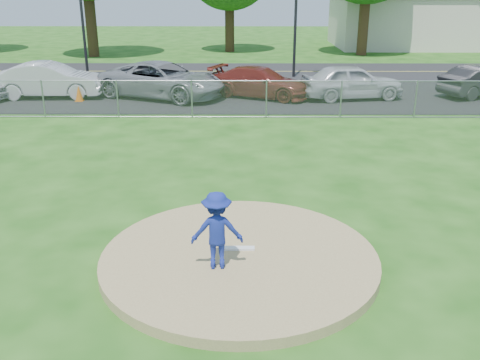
% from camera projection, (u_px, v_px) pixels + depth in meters
% --- Properties ---
extents(ground, '(120.00, 120.00, 0.00)m').
position_uv_depth(ground, '(241.00, 130.00, 19.87)').
color(ground, '#1A4C10').
rests_on(ground, ground).
extents(pitchers_mound, '(5.40, 5.40, 0.20)m').
position_uv_depth(pitchers_mound, '(239.00, 259.00, 10.46)').
color(pitchers_mound, '#9B8455').
rests_on(pitchers_mound, ground).
extents(pitching_rubber, '(0.60, 0.15, 0.04)m').
position_uv_depth(pitching_rubber, '(239.00, 248.00, 10.60)').
color(pitching_rubber, white).
rests_on(pitching_rubber, pitchers_mound).
extents(chain_link_fence, '(40.00, 0.06, 1.50)m').
position_uv_depth(chain_link_fence, '(241.00, 99.00, 21.48)').
color(chain_link_fence, gray).
rests_on(chain_link_fence, ground).
extents(parking_lot, '(50.00, 8.00, 0.01)m').
position_uv_depth(parking_lot, '(242.00, 95.00, 25.96)').
color(parking_lot, black).
rests_on(parking_lot, ground).
extents(street, '(60.00, 7.00, 0.01)m').
position_uv_depth(street, '(242.00, 71.00, 32.99)').
color(street, black).
rests_on(street, ground).
extents(commercial_building, '(16.40, 9.40, 4.30)m').
position_uv_depth(commercial_building, '(431.00, 20.00, 45.28)').
color(commercial_building, beige).
rests_on(commercial_building, ground).
extents(traffic_signal_left, '(1.28, 0.20, 5.60)m').
position_uv_depth(traffic_signal_left, '(86.00, 17.00, 30.00)').
color(traffic_signal_left, black).
rests_on(traffic_signal_left, ground).
extents(pitcher, '(0.99, 0.61, 1.48)m').
position_uv_depth(pitcher, '(217.00, 230.00, 9.72)').
color(pitcher, navy).
rests_on(pitcher, pitchers_mound).
extents(traffic_cone, '(0.37, 0.37, 0.72)m').
position_uv_depth(traffic_cone, '(79.00, 93.00, 24.59)').
color(traffic_cone, '#D5610B').
rests_on(traffic_cone, parking_lot).
extents(parked_car_white, '(5.05, 1.91, 1.64)m').
position_uv_depth(parked_car_white, '(50.00, 80.00, 25.26)').
color(parked_car_white, silver).
rests_on(parked_car_white, parking_lot).
extents(parked_car_gray, '(6.61, 4.96, 1.67)m').
position_uv_depth(parked_car_gray, '(162.00, 80.00, 25.22)').
color(parked_car_gray, gray).
rests_on(parked_car_gray, parking_lot).
extents(parked_car_darkred, '(5.25, 3.84, 1.41)m').
position_uv_depth(parked_car_darkred, '(260.00, 82.00, 25.35)').
color(parked_car_darkred, maroon).
rests_on(parked_car_darkred, parking_lot).
extents(parked_car_pearl, '(4.96, 2.66, 1.61)m').
position_uv_depth(parked_car_pearl, '(352.00, 82.00, 24.97)').
color(parked_car_pearl, silver).
rests_on(parked_car_pearl, parking_lot).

